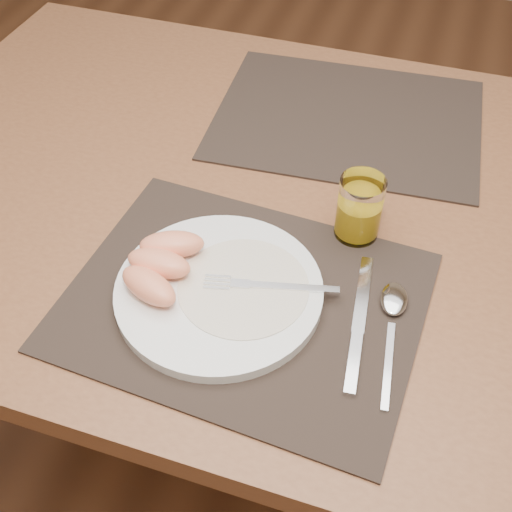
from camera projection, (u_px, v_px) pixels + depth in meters
The scene contains 11 objects.
ground at pixel (284, 434), 1.52m from camera, with size 5.00×5.00×0.00m, color brown.
table at pixel (297, 236), 1.03m from camera, with size 1.40×0.90×0.75m.
placemat_near at pixel (244, 301), 0.83m from camera, with size 0.45×0.35×0.00m, color #2E241D.
placemat_far at pixel (347, 119), 1.11m from camera, with size 0.45×0.35×0.00m, color #2E241D.
plate at pixel (219, 291), 0.83m from camera, with size 0.27×0.27×0.02m, color white.
plate_dressing at pixel (243, 287), 0.82m from camera, with size 0.17×0.17×0.00m.
fork at pixel (259, 285), 0.82m from camera, with size 0.17×0.06×0.00m.
knife at pixel (358, 332), 0.79m from camera, with size 0.04×0.22×0.01m.
spoon at pixel (393, 308), 0.81m from camera, with size 0.04×0.19×0.01m.
juice_glass at pixel (359, 210), 0.88m from camera, with size 0.06×0.06×0.09m.
grapefruit_wedges at pixel (160, 264), 0.83m from camera, with size 0.10×0.15×0.03m.
Camera 1 is at (0.17, -0.72, 1.40)m, focal length 45.00 mm.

